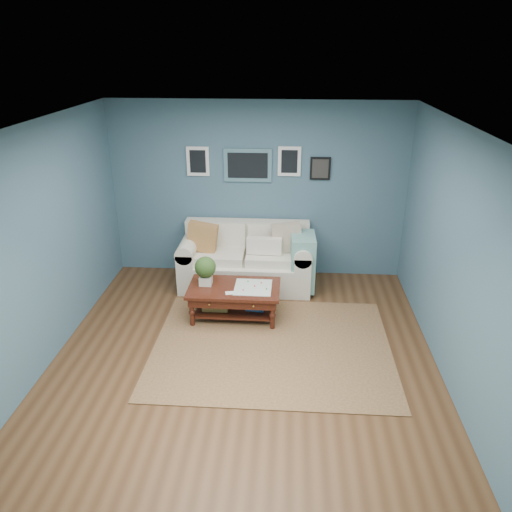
{
  "coord_description": "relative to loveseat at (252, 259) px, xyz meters",
  "views": [
    {
      "loc": [
        0.48,
        -4.87,
        3.47
      ],
      "look_at": [
        0.08,
        1.0,
        0.92
      ],
      "focal_mm": 35.0,
      "sensor_mm": 36.0,
      "label": 1
    }
  ],
  "objects": [
    {
      "name": "area_rug",
      "position": [
        0.38,
        -1.71,
        -0.41
      ],
      "size": [
        2.9,
        2.32,
        0.01
      ],
      "primitive_type": "cube",
      "color": "brown",
      "rests_on": "ground"
    },
    {
      "name": "loveseat",
      "position": [
        0.0,
        0.0,
        0.0
      ],
      "size": [
        2.01,
        0.91,
        1.03
      ],
      "color": "white",
      "rests_on": "ground"
    },
    {
      "name": "room_shell",
      "position": [
        0.06,
        -1.97,
        0.94
      ],
      "size": [
        5.0,
        5.02,
        2.7
      ],
      "color": "brown",
      "rests_on": "ground"
    },
    {
      "name": "coffee_table",
      "position": [
        -0.22,
        -1.01,
        -0.04
      ],
      "size": [
        1.22,
        0.72,
        0.85
      ],
      "rotation": [
        0.0,
        0.0,
        -0.01
      ],
      "color": "black",
      "rests_on": "ground"
    }
  ]
}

